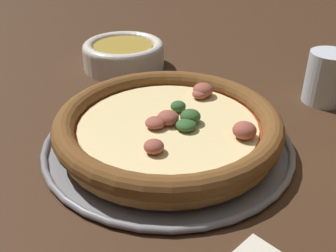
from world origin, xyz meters
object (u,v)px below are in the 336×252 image
at_px(pizza_tray, 168,142).
at_px(drinking_cup, 327,78).
at_px(pizza, 169,126).
at_px(bowl_near, 124,54).

xyz_separation_m(pizza_tray, drinking_cup, (-0.14, -0.23, 0.04)).
xyz_separation_m(pizza, bowl_near, (0.21, -0.18, -0.00)).
bearing_deg(pizza_tray, drinking_cup, -120.25).
height_order(pizza_tray, pizza, pizza).
relative_size(pizza_tray, bowl_near, 2.15).
height_order(bowl_near, drinking_cup, drinking_cup).
bearing_deg(drinking_cup, bowl_near, 8.90).
height_order(pizza, drinking_cup, drinking_cup).
bearing_deg(pizza_tray, pizza, -134.24).
xyz_separation_m(pizza, drinking_cup, (-0.14, -0.23, 0.01)).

